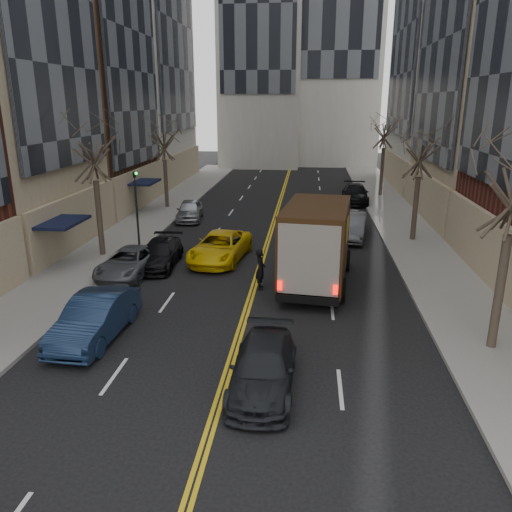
# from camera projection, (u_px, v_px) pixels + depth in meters

# --- Properties ---
(sidewalk_left) EXTENTS (4.00, 66.00, 0.15)m
(sidewalk_left) POSITION_uv_depth(u_px,v_px,m) (141.00, 225.00, 34.17)
(sidewalk_left) COLOR slate
(sidewalk_left) RESTS_ON ground
(sidewalk_right) EXTENTS (4.00, 66.00, 0.15)m
(sidewalk_right) POSITION_uv_depth(u_px,v_px,m) (409.00, 232.00, 32.38)
(sidewalk_right) COLOR slate
(sidewalk_right) RESTS_ON ground
(tree_lf_mid) EXTENTS (3.20, 3.20, 8.91)m
(tree_lf_mid) POSITION_uv_depth(u_px,v_px,m) (91.00, 134.00, 25.57)
(tree_lf_mid) COLOR #382D23
(tree_lf_mid) RESTS_ON sidewalk_left
(tree_lf_far) EXTENTS (3.20, 3.20, 8.12)m
(tree_lf_far) POSITION_uv_depth(u_px,v_px,m) (163.00, 131.00, 38.08)
(tree_lf_far) COLOR #382D23
(tree_lf_far) RESTS_ON sidewalk_left
(tree_rt_mid) EXTENTS (3.20, 3.20, 8.32)m
(tree_rt_mid) POSITION_uv_depth(u_px,v_px,m) (422.00, 138.00, 28.69)
(tree_rt_mid) COLOR #382D23
(tree_rt_mid) RESTS_ON sidewalk_right
(tree_rt_far) EXTENTS (3.20, 3.20, 9.11)m
(tree_rt_far) POSITION_uv_depth(u_px,v_px,m) (386.00, 119.00, 42.76)
(tree_rt_far) COLOR #382D23
(tree_rt_far) RESTS_ON sidewalk_right
(traffic_signal) EXTENTS (0.29, 0.26, 4.70)m
(traffic_signal) POSITION_uv_depth(u_px,v_px,m) (136.00, 200.00, 28.45)
(traffic_signal) COLOR black
(traffic_signal) RESTS_ON sidewalk_left
(ups_truck) EXTENTS (3.52, 7.37, 3.90)m
(ups_truck) POSITION_uv_depth(u_px,v_px,m) (317.00, 244.00, 22.81)
(ups_truck) COLOR black
(ups_truck) RESTS_ON ground
(observer_sedan) EXTENTS (1.94, 4.59, 1.32)m
(observer_sedan) POSITION_uv_depth(u_px,v_px,m) (263.00, 368.00, 14.77)
(observer_sedan) COLOR black
(observer_sedan) RESTS_ON ground
(taxi) EXTENTS (3.11, 5.63, 1.49)m
(taxi) POSITION_uv_depth(u_px,v_px,m) (220.00, 247.00, 26.70)
(taxi) COLOR #DFB509
(taxi) RESTS_ON ground
(pedestrian) EXTENTS (0.55, 0.74, 1.87)m
(pedestrian) POSITION_uv_depth(u_px,v_px,m) (260.00, 269.00, 22.60)
(pedestrian) COLOR black
(pedestrian) RESTS_ON ground
(parked_lf_b) EXTENTS (1.86, 4.85, 1.58)m
(parked_lf_b) POSITION_uv_depth(u_px,v_px,m) (95.00, 318.00, 17.86)
(parked_lf_b) COLOR #13223C
(parked_lf_b) RESTS_ON ground
(parked_lf_c) EXTENTS (2.41, 4.79, 1.30)m
(parked_lf_c) POSITION_uv_depth(u_px,v_px,m) (129.00, 262.00, 24.49)
(parked_lf_c) COLOR #53575C
(parked_lf_c) RESTS_ON ground
(parked_lf_d) EXTENTS (2.06, 4.64, 1.32)m
(parked_lf_d) POSITION_uv_depth(u_px,v_px,m) (160.00, 254.00, 25.82)
(parked_lf_d) COLOR black
(parked_lf_d) RESTS_ON ground
(parked_lf_e) EXTENTS (2.19, 4.40, 1.44)m
(parked_lf_e) POSITION_uv_depth(u_px,v_px,m) (190.00, 210.00, 35.76)
(parked_lf_e) COLOR #9B9CA2
(parked_lf_e) RESTS_ON ground
(parked_rt_a) EXTENTS (2.24, 4.84, 1.54)m
(parked_rt_a) POSITION_uv_depth(u_px,v_px,m) (351.00, 227.00, 30.92)
(parked_rt_a) COLOR #4B4C52
(parked_rt_a) RESTS_ON ground
(parked_rt_b) EXTENTS (2.65, 4.79, 1.27)m
(parked_rt_b) POSITION_uv_depth(u_px,v_px,m) (349.00, 220.00, 33.08)
(parked_rt_b) COLOR #B6B9BE
(parked_rt_b) RESTS_ON ground
(parked_rt_c) EXTENTS (2.39, 5.36, 1.53)m
(parked_rt_c) POSITION_uv_depth(u_px,v_px,m) (355.00, 194.00, 41.82)
(parked_rt_c) COLOR black
(parked_rt_c) RESTS_ON ground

